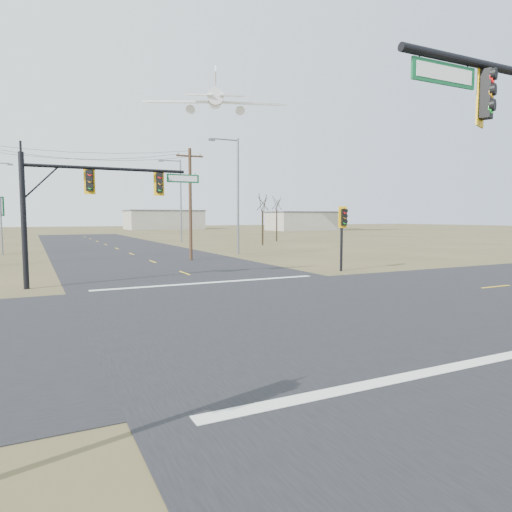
% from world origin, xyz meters
% --- Properties ---
extents(ground, '(320.00, 320.00, 0.00)m').
position_xyz_m(ground, '(0.00, 0.00, 0.00)').
color(ground, brown).
rests_on(ground, ground).
extents(road_ew, '(160.00, 14.00, 0.02)m').
position_xyz_m(road_ew, '(0.00, 0.00, 0.01)').
color(road_ew, black).
rests_on(road_ew, ground).
extents(road_ns, '(14.00, 160.00, 0.02)m').
position_xyz_m(road_ns, '(0.00, 0.00, 0.01)').
color(road_ns, black).
rests_on(road_ns, ground).
extents(stop_bar_near, '(12.00, 0.40, 0.01)m').
position_xyz_m(stop_bar_near, '(0.00, -7.50, 0.03)').
color(stop_bar_near, silver).
rests_on(stop_bar_near, road_ns).
extents(stop_bar_far, '(12.00, 0.40, 0.01)m').
position_xyz_m(stop_bar_far, '(0.00, 7.50, 0.03)').
color(stop_bar_far, silver).
rests_on(stop_bar_far, road_ns).
extents(mast_arm_far, '(8.83, 0.58, 6.45)m').
position_xyz_m(mast_arm_far, '(-5.41, 9.60, 4.68)').
color(mast_arm_far, black).
rests_on(mast_arm_far, ground).
extents(pedestal_signal_ne, '(0.64, 0.55, 4.11)m').
position_xyz_m(pedestal_signal_ne, '(9.29, 8.65, 3.03)').
color(pedestal_signal_ne, black).
rests_on(pedestal_signal_ne, ground).
extents(utility_pole_near, '(2.14, 0.25, 8.74)m').
position_xyz_m(utility_pole_near, '(3.04, 19.96, 4.57)').
color(utility_pole_near, '#4A301F').
rests_on(utility_pole_near, ground).
extents(streetlight_a, '(2.91, 0.30, 10.45)m').
position_xyz_m(streetlight_a, '(8.48, 23.45, 5.87)').
color(streetlight_a, slate).
rests_on(streetlight_a, ground).
extents(streetlight_b, '(3.07, 0.30, 11.04)m').
position_xyz_m(streetlight_b, '(9.79, 45.19, 6.20)').
color(streetlight_b, slate).
rests_on(streetlight_b, ground).
extents(bare_tree_c, '(3.47, 3.47, 6.66)m').
position_xyz_m(bare_tree_c, '(17.12, 34.92, 5.23)').
color(bare_tree_c, black).
rests_on(bare_tree_c, ground).
extents(bare_tree_d, '(2.75, 2.75, 6.67)m').
position_xyz_m(bare_tree_d, '(22.68, 41.42, 5.37)').
color(bare_tree_d, black).
rests_on(bare_tree_d, ground).
extents(warehouse_mid, '(20.00, 12.00, 5.00)m').
position_xyz_m(warehouse_mid, '(25.00, 110.00, 2.50)').
color(warehouse_mid, '#A39E90').
rests_on(warehouse_mid, ground).
extents(warehouse_right, '(18.00, 10.00, 4.50)m').
position_xyz_m(warehouse_right, '(55.00, 85.00, 2.25)').
color(warehouse_right, '#A39E90').
rests_on(warehouse_right, ground).
extents(jet_airliner, '(23.76, 24.37, 11.79)m').
position_xyz_m(jet_airliner, '(26.29, 73.75, 27.01)').
color(jet_airliner, white).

